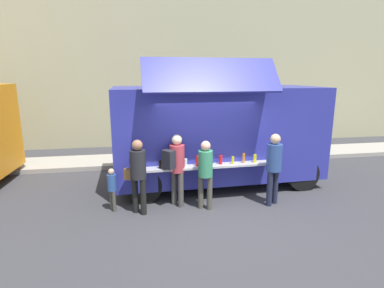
# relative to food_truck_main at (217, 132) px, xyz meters

# --- Properties ---
(ground_plane) EXTENTS (60.00, 60.00, 0.00)m
(ground_plane) POSITION_rel_food_truck_main_xyz_m (-0.59, -2.02, -1.54)
(ground_plane) COLOR #38383D
(curb_strip) EXTENTS (28.00, 1.60, 0.15)m
(curb_strip) POSITION_rel_food_truck_main_xyz_m (-4.01, 2.62, -1.47)
(curb_strip) COLOR #9E998E
(curb_strip) RESTS_ON ground
(building_behind) EXTENTS (32.00, 2.40, 7.79)m
(building_behind) POSITION_rel_food_truck_main_xyz_m (-3.01, 6.52, 2.35)
(building_behind) COLOR #B3AF87
(building_behind) RESTS_ON ground
(food_truck_main) EXTENTS (5.83, 3.18, 3.54)m
(food_truck_main) POSITION_rel_food_truck_main_xyz_m (0.00, 0.00, 0.00)
(food_truck_main) COLOR #2D319B
(food_truck_main) RESTS_ON ground
(trash_bin) EXTENTS (0.60, 0.60, 0.91)m
(trash_bin) POSITION_rel_food_truck_main_xyz_m (4.28, 2.32, -1.09)
(trash_bin) COLOR #305B37
(trash_bin) RESTS_ON ground
(customer_front_ordering) EXTENTS (0.34, 0.34, 1.67)m
(customer_front_ordering) POSITION_rel_food_truck_main_xyz_m (-0.72, -1.72, -0.55)
(customer_front_ordering) COLOR #4A473E
(customer_front_ordering) RESTS_ON ground
(customer_mid_with_backpack) EXTENTS (0.57, 0.52, 1.78)m
(customer_mid_with_backpack) POSITION_rel_food_truck_main_xyz_m (-1.38, -1.43, -0.46)
(customer_mid_with_backpack) COLOR #484541
(customer_mid_with_backpack) RESTS_ON ground
(customer_rear_waiting) EXTENTS (0.52, 0.48, 1.75)m
(customer_rear_waiting) POSITION_rel_food_truck_main_xyz_m (-2.28, -1.68, -0.51)
(customer_rear_waiting) COLOR black
(customer_rear_waiting) RESTS_ON ground
(customer_extra_browsing) EXTENTS (0.36, 0.36, 1.78)m
(customer_extra_browsing) POSITION_rel_food_truck_main_xyz_m (0.96, -1.76, -0.48)
(customer_extra_browsing) COLOR #1E233A
(customer_extra_browsing) RESTS_ON ground
(child_near_queue) EXTENTS (0.21, 0.21, 1.04)m
(child_near_queue) POSITION_rel_food_truck_main_xyz_m (-2.89, -1.44, -0.92)
(child_near_queue) COLOR #4B4942
(child_near_queue) RESTS_ON ground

